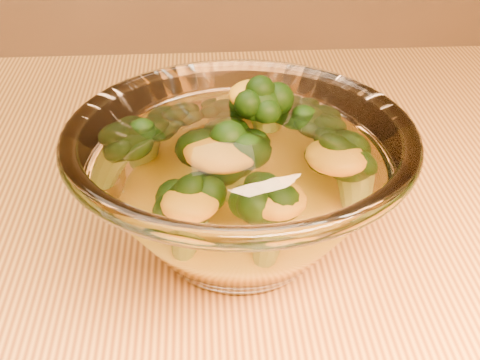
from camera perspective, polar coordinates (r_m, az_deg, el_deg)
name	(u,v)px	position (r m, az deg, el deg)	size (l,w,h in m)	color
glass_bowl	(240,186)	(0.46, 0.00, -0.54)	(0.23, 0.23, 0.10)	white
cheese_sauce	(240,212)	(0.47, 0.00, -2.78)	(0.12, 0.12, 0.03)	orange
broccoli_heap	(242,159)	(0.46, 0.21, 1.82)	(0.17, 0.15, 0.09)	black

